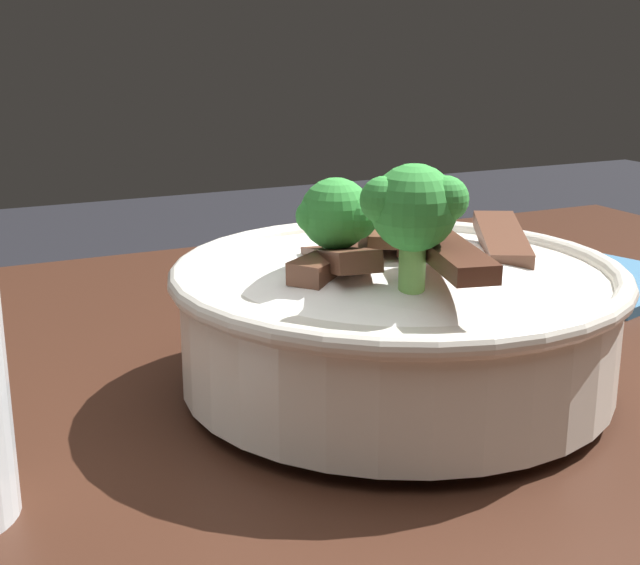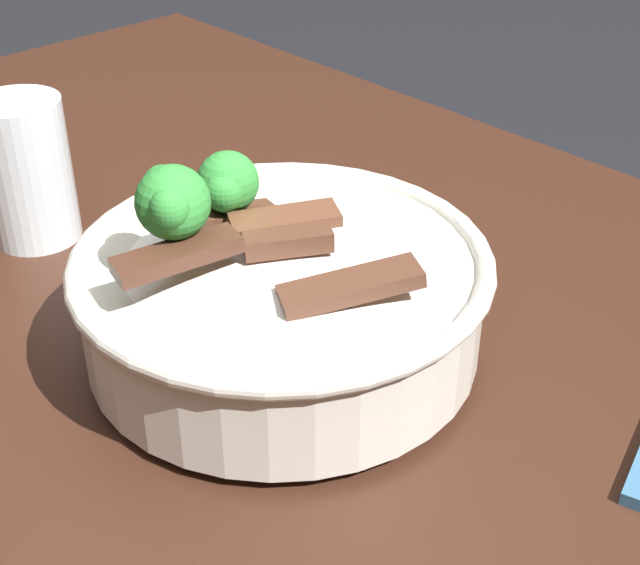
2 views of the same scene
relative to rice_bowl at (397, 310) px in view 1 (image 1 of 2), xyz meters
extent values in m
cylinder|color=silver|center=(0.00, 0.00, -0.05)|extent=(0.12, 0.12, 0.01)
cylinder|color=silver|center=(0.00, 0.00, -0.01)|extent=(0.24, 0.24, 0.06)
torus|color=silver|center=(0.00, 0.00, 0.02)|extent=(0.25, 0.25, 0.01)
ellipsoid|color=white|center=(0.00, 0.00, 0.00)|extent=(0.22, 0.22, 0.06)
cube|color=#563323|center=(-0.06, 0.01, 0.04)|extent=(0.06, 0.08, 0.02)
cube|color=#563323|center=(0.04, 0.01, 0.03)|extent=(0.07, 0.05, 0.01)
cube|color=#563323|center=(-0.01, 0.00, 0.04)|extent=(0.05, 0.06, 0.01)
cube|color=brown|center=(0.00, -0.01, 0.05)|extent=(0.05, 0.07, 0.01)
cube|color=#4C2B1E|center=(0.01, 0.06, 0.05)|extent=(0.04, 0.07, 0.01)
cube|color=#563323|center=(0.04, 0.01, 0.04)|extent=(0.03, 0.07, 0.02)
cylinder|color=#6BA84C|center=(0.02, 0.05, 0.04)|extent=(0.01, 0.01, 0.03)
sphere|color=green|center=(0.02, 0.05, 0.07)|extent=(0.04, 0.04, 0.04)
sphere|color=green|center=(0.04, 0.05, 0.07)|extent=(0.02, 0.02, 0.02)
sphere|color=green|center=(0.01, 0.06, 0.07)|extent=(0.02, 0.02, 0.02)
cylinder|color=#5B9947|center=(0.04, 0.00, 0.04)|extent=(0.01, 0.01, 0.02)
sphere|color=green|center=(0.04, 0.00, 0.06)|extent=(0.04, 0.04, 0.04)
sphere|color=green|center=(0.05, 0.00, 0.06)|extent=(0.02, 0.02, 0.02)
sphere|color=green|center=(0.03, 0.01, 0.06)|extent=(0.02, 0.02, 0.02)
cube|color=#386689|center=(-0.26, -0.11, -0.05)|extent=(0.16, 0.15, 0.01)
camera|label=1|loc=(0.24, 0.41, 0.15)|focal=50.30mm
camera|label=2|loc=(-0.35, 0.30, 0.30)|focal=51.86mm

